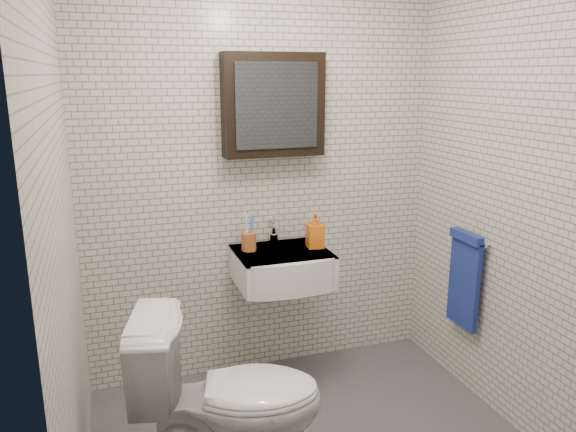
{
  "coord_description": "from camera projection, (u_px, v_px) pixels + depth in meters",
  "views": [
    {
      "loc": [
        -0.93,
        -2.27,
        1.88
      ],
      "look_at": [
        -0.02,
        0.45,
        1.15
      ],
      "focal_mm": 35.0,
      "sensor_mm": 36.0,
      "label": 1
    }
  ],
  "objects": [
    {
      "name": "faucet",
      "position": [
        274.0,
        233.0,
        3.48
      ],
      "size": [
        0.06,
        0.2,
        0.15
      ],
      "color": "silver",
      "rests_on": "washbasin"
    },
    {
      "name": "toilet",
      "position": [
        230.0,
        399.0,
        2.57
      ],
      "size": [
        0.93,
        0.67,
        0.86
      ],
      "primitive_type": "imported",
      "rotation": [
        0.0,
        0.0,
        1.33
      ],
      "color": "white",
      "rests_on": "ground"
    },
    {
      "name": "toothbrush_cup",
      "position": [
        249.0,
        241.0,
        3.35
      ],
      "size": [
        0.09,
        0.09,
        0.24
      ],
      "rotation": [
        0.0,
        0.0,
        0.01
      ],
      "color": "#B45B2D",
      "rests_on": "washbasin"
    },
    {
      "name": "room_shell",
      "position": [
        324.0,
        170.0,
        2.47
      ],
      "size": [
        2.22,
        2.02,
        2.51
      ],
      "color": "silver",
      "rests_on": "ground"
    },
    {
      "name": "soap_bottle",
      "position": [
        315.0,
        230.0,
        3.4
      ],
      "size": [
        0.11,
        0.11,
        0.22
      ],
      "primitive_type": "imported",
      "rotation": [
        0.0,
        0.0,
        -0.1
      ],
      "color": "orange",
      "rests_on": "washbasin"
    },
    {
      "name": "mirror_cabinet",
      "position": [
        273.0,
        105.0,
        3.28
      ],
      "size": [
        0.6,
        0.15,
        0.6
      ],
      "color": "black",
      "rests_on": "room_shell"
    },
    {
      "name": "washbasin",
      "position": [
        284.0,
        268.0,
        3.34
      ],
      "size": [
        0.55,
        0.5,
        0.2
      ],
      "color": "white",
      "rests_on": "room_shell"
    },
    {
      "name": "towel_rail",
      "position": [
        464.0,
        276.0,
        3.3
      ],
      "size": [
        0.09,
        0.3,
        0.58
      ],
      "color": "silver",
      "rests_on": "room_shell"
    }
  ]
}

